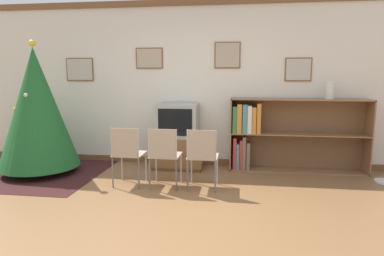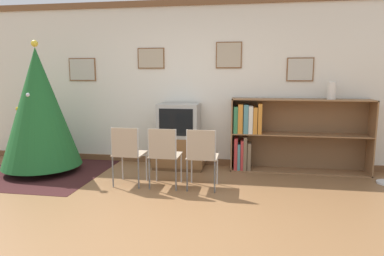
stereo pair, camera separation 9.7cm
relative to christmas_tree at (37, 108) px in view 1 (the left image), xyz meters
The scene contains 11 objects.
ground_plane 2.86m from the christmas_tree, 35.78° to the right, with size 24.00×24.00×0.00m, color brown.
wall_back 2.38m from the christmas_tree, 22.70° to the left, with size 8.60×0.11×2.70m.
area_rug 1.00m from the christmas_tree, 31.05° to the left, with size 1.89×1.97×0.01m.
christmas_tree is the anchor object (origin of this frame).
tv_console 2.27m from the christmas_tree, 15.87° to the left, with size 0.81×0.51×0.52m.
television 2.15m from the christmas_tree, 15.81° to the left, with size 0.65×0.50×0.54m.
folding_chair_left 1.70m from the christmas_tree, 15.55° to the right, with size 0.40×0.40×0.82m.
folding_chair_center 2.17m from the christmas_tree, 11.84° to the right, with size 0.40×0.40×0.82m.
folding_chair_right 2.66m from the christmas_tree, ahead, with size 0.40×0.40×0.82m.
bookshelf 3.66m from the christmas_tree, 10.79° to the left, with size 2.10×0.36×1.14m.
vase 4.44m from the christmas_tree, ahead, with size 0.12×0.12×0.27m.
Camera 1 is at (0.88, -3.20, 1.52)m, focal length 32.00 mm.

